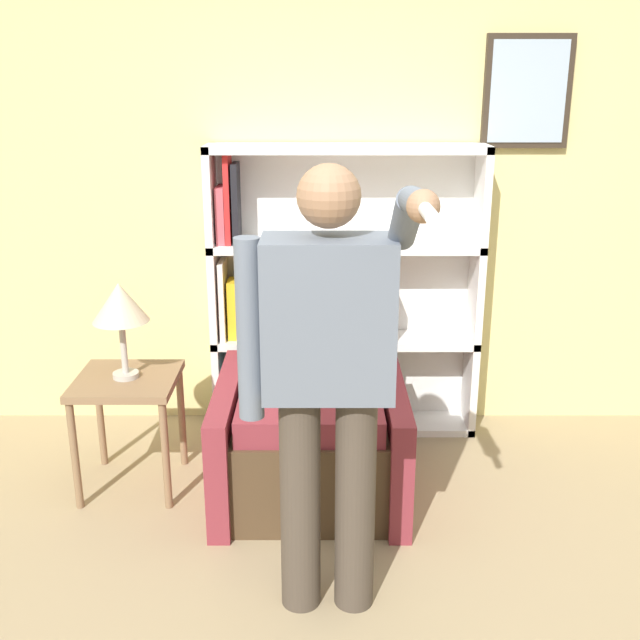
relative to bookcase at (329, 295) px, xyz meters
name	(u,v)px	position (x,y,z in m)	size (l,w,h in m)	color
wall_back	(352,179)	(0.12, 0.16, 0.61)	(8.00, 0.11, 2.80)	#DBCC84
bookcase	(329,295)	(0.00, 0.00, 0.00)	(1.47, 0.28, 1.60)	white
armchair	(313,419)	(-0.08, -0.65, -0.44)	(0.89, 0.92, 1.12)	#4C3823
person_standing	(330,371)	(-0.01, -1.56, 0.18)	(0.60, 0.78, 1.67)	#473D33
side_table	(130,395)	(-0.96, -0.67, -0.31)	(0.48, 0.48, 0.58)	#846647
table_lamp	(122,305)	(-0.96, -0.67, 0.14)	(0.26, 0.26, 0.46)	#B7B2A8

